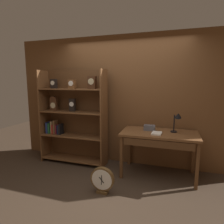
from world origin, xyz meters
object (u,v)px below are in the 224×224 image
(workbench, at_px, (159,138))
(round_clock_large, at_px, (102,180))
(bookshelf, at_px, (72,117))
(desk_lamp, at_px, (177,119))
(open_repair_manual, at_px, (157,133))
(toolbox_small, at_px, (149,128))

(workbench, relative_size, round_clock_large, 3.21)
(bookshelf, bearing_deg, workbench, -4.10)
(workbench, height_order, round_clock_large, workbench)
(round_clock_large, bearing_deg, desk_lamp, 40.55)
(open_repair_manual, bearing_deg, round_clock_large, -132.26)
(open_repair_manual, bearing_deg, desk_lamp, 32.78)
(toolbox_small, bearing_deg, workbench, -30.14)
(toolbox_small, height_order, round_clock_large, toolbox_small)
(toolbox_small, relative_size, round_clock_large, 0.49)
(workbench, relative_size, toolbox_small, 6.55)
(desk_lamp, height_order, toolbox_small, desk_lamp)
(bookshelf, xyz_separation_m, open_repair_manual, (1.74, -0.23, -0.14))
(workbench, distance_m, open_repair_manual, 0.15)
(desk_lamp, xyz_separation_m, toolbox_small, (-0.47, 0.03, -0.20))
(workbench, bearing_deg, desk_lamp, 15.98)
(toolbox_small, height_order, open_repair_manual, toolbox_small)
(open_repair_manual, distance_m, round_clock_large, 1.18)
(workbench, bearing_deg, toolbox_small, 149.86)
(workbench, bearing_deg, bookshelf, 175.90)
(open_repair_manual, bearing_deg, toolbox_small, 128.71)
(workbench, bearing_deg, open_repair_manual, -109.89)
(workbench, xyz_separation_m, round_clock_large, (-0.76, -0.81, -0.50))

